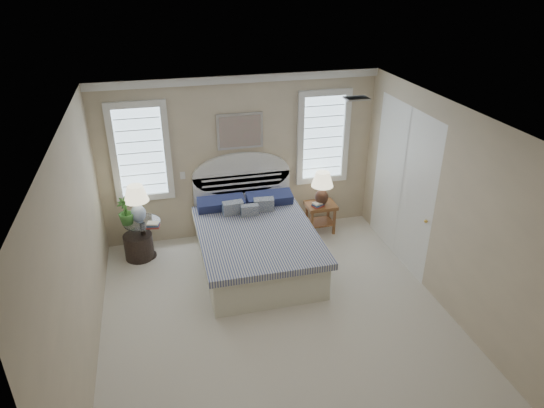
{
  "coord_description": "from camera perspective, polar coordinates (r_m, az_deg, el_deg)",
  "views": [
    {
      "loc": [
        -1.29,
        -4.79,
        4.21
      ],
      "look_at": [
        0.16,
        1.0,
        1.22
      ],
      "focal_mm": 32.0,
      "sensor_mm": 36.0,
      "label": 1
    }
  ],
  "objects": [
    {
      "name": "floor",
      "position": [
        6.5,
        0.84,
        -13.76
      ],
      "size": [
        4.5,
        5.0,
        0.01
      ],
      "primitive_type": "cube",
      "color": "beige",
      "rests_on": "ground"
    },
    {
      "name": "ceiling",
      "position": [
        5.18,
        1.03,
        9.65
      ],
      "size": [
        4.5,
        5.0,
        0.01
      ],
      "primitive_type": "cube",
      "color": "white",
      "rests_on": "wall_back"
    },
    {
      "name": "wall_back",
      "position": [
        7.93,
        -3.73,
        5.39
      ],
      "size": [
        4.5,
        0.02,
        2.7
      ],
      "primitive_type": "cube",
      "color": "beige",
      "rests_on": "floor"
    },
    {
      "name": "wall_left",
      "position": [
        5.66,
        -21.82,
        -5.91
      ],
      "size": [
        0.02,
        5.0,
        2.7
      ],
      "primitive_type": "cube",
      "color": "beige",
      "rests_on": "floor"
    },
    {
      "name": "wall_right",
      "position": [
        6.6,
        20.15,
        -0.82
      ],
      "size": [
        0.02,
        5.0,
        2.7
      ],
      "primitive_type": "cube",
      "color": "beige",
      "rests_on": "floor"
    },
    {
      "name": "crown_molding",
      "position": [
        7.53,
        -3.97,
        14.48
      ],
      "size": [
        4.5,
        0.08,
        0.12
      ],
      "primitive_type": "cube",
      "color": "silver",
      "rests_on": "wall_back"
    },
    {
      "name": "hvac_vent",
      "position": [
        6.3,
        9.92,
        12.16
      ],
      "size": [
        0.3,
        0.2,
        0.02
      ],
      "primitive_type": "cube",
      "color": "#B2B2B2",
      "rests_on": "ceiling"
    },
    {
      "name": "switch_plate",
      "position": [
        7.9,
        -10.47,
        3.32
      ],
      "size": [
        0.08,
        0.01,
        0.12
      ],
      "primitive_type": "cube",
      "color": "silver",
      "rests_on": "wall_back"
    },
    {
      "name": "window_left",
      "position": [
        7.72,
        -15.19,
        5.89
      ],
      "size": [
        0.9,
        0.06,
        1.6
      ],
      "primitive_type": "cube",
      "color": "silver",
      "rests_on": "wall_back"
    },
    {
      "name": "window_right",
      "position": [
        8.18,
        6.01,
        7.82
      ],
      "size": [
        0.9,
        0.06,
        1.6
      ],
      "primitive_type": "cube",
      "color": "silver",
      "rests_on": "wall_back"
    },
    {
      "name": "painting",
      "position": [
        7.74,
        -3.78,
        8.54
      ],
      "size": [
        0.74,
        0.04,
        0.58
      ],
      "primitive_type": "cube",
      "color": "silver",
      "rests_on": "wall_back"
    },
    {
      "name": "closet_door",
      "position": [
        7.57,
        15.05,
        2.19
      ],
      "size": [
        0.02,
        1.8,
        2.4
      ],
      "primitive_type": "cube",
      "color": "white",
      "rests_on": "floor"
    },
    {
      "name": "bed",
      "position": [
        7.43,
        -2.02,
        -4.39
      ],
      "size": [
        1.72,
        2.28,
        1.47
      ],
      "color": "beige",
      "rests_on": "floor"
    },
    {
      "name": "side_table_left",
      "position": [
        7.84,
        -14.85,
        -3.59
      ],
      "size": [
        0.56,
        0.56,
        0.63
      ],
      "color": "black",
      "rests_on": "floor"
    },
    {
      "name": "nightstand_right",
      "position": [
        8.33,
        5.73,
        -0.88
      ],
      "size": [
        0.5,
        0.4,
        0.53
      ],
      "color": "brown",
      "rests_on": "floor"
    },
    {
      "name": "floor_pot",
      "position": [
        7.93,
        -15.39,
        -4.81
      ],
      "size": [
        0.57,
        0.57,
        0.41
      ],
      "primitive_type": "cylinder",
      "rotation": [
        0.0,
        0.0,
        0.34
      ],
      "color": "black",
      "rests_on": "floor"
    },
    {
      "name": "lamp_left",
      "position": [
        7.58,
        -15.65,
        0.49
      ],
      "size": [
        0.37,
        0.37,
        0.61
      ],
      "rotation": [
        0.0,
        0.0,
        -0.01
      ],
      "color": "silver",
      "rests_on": "side_table_left"
    },
    {
      "name": "lamp_right",
      "position": [
        8.09,
        5.93,
        2.25
      ],
      "size": [
        0.44,
        0.44,
        0.6
      ],
      "rotation": [
        0.0,
        0.0,
        0.21
      ],
      "color": "black",
      "rests_on": "nightstand_right"
    },
    {
      "name": "potted_plant",
      "position": [
        7.63,
        -16.83,
        -0.83
      ],
      "size": [
        0.25,
        0.25,
        0.43
      ],
      "primitive_type": "imported",
      "rotation": [
        0.0,
        0.0,
        -0.05
      ],
      "color": "#2E6729",
      "rests_on": "side_table_left"
    },
    {
      "name": "books_left",
      "position": [
        7.51,
        -13.82,
        -2.42
      ],
      "size": [
        0.21,
        0.17,
        0.08
      ],
      "rotation": [
        0.0,
        0.0,
        -0.17
      ],
      "color": "#9E3127",
      "rests_on": "side_table_left"
    },
    {
      "name": "books_right",
      "position": [
        8.16,
        5.42,
        -0.08
      ],
      "size": [
        0.22,
        0.2,
        0.08
      ],
      "rotation": [
        0.0,
        0.0,
        0.41
      ],
      "color": "#9E3127",
      "rests_on": "nightstand_right"
    }
  ]
}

